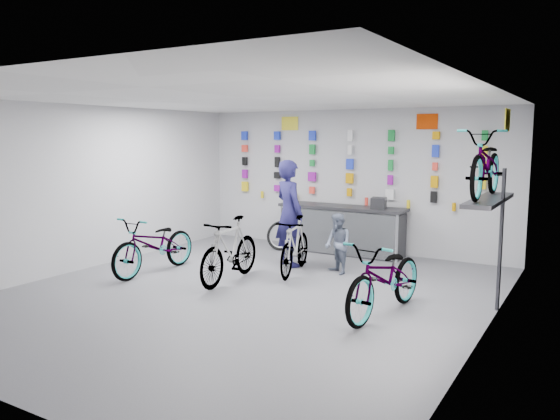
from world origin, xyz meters
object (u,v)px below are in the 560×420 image
Objects in this scene: bike_left at (155,244)px; bike_service at (295,246)px; bike_center at (230,250)px; counter at (341,230)px; clerk at (289,213)px; bike_right at (386,277)px; customer at (338,244)px.

bike_left is 2.50m from bike_service.
counter is at bearing 72.87° from bike_center.
clerk reaches higher than counter.
clerk is (-0.39, -1.51, 0.51)m from counter.
bike_right is at bearing -11.47° from bike_center.
clerk is at bearing 44.82° from bike_left.
customer is at bearing 30.35° from bike_left.
bike_left is 1.51m from bike_center.
bike_left is 1.83× the size of customer.
bike_center is at bearing -102.13° from counter.
bike_right is 3.21m from clerk.
counter is 1.64m from clerk.
bike_service is (2.17, 1.25, -0.01)m from bike_left.
clerk is 1.85× the size of customer.
bike_left is at bearing -163.14° from bike_service.
counter is at bearing -74.50° from clerk.
counter is at bearing 56.75° from bike_left.
counter is 1.75m from customer.
counter is 1.36× the size of bike_left.
bike_center is 0.90× the size of bike_right.
bike_right is at bearing -1.30° from bike_left.
bike_service is 0.76m from customer.
bike_center is 1.67× the size of customer.
bike_service is at bearing 155.01° from bike_right.
bike_right is (2.20, -3.37, 0.04)m from counter.
bike_center is 1.24m from bike_service.
clerk is (-2.58, 1.86, 0.47)m from bike_right.
bike_right is (2.85, -0.32, -0.01)m from bike_center.
bike_right is at bearing -56.89° from counter.
clerk reaches higher than bike_right.
bike_left is at bearing -174.52° from bike_right.
bike_service is 0.84× the size of clerk.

